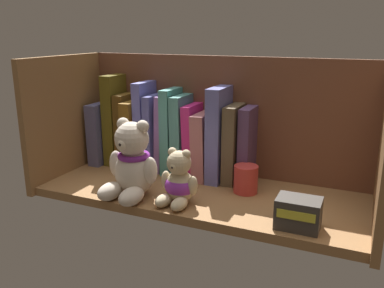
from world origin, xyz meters
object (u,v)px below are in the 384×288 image
book_2 (128,129)px  small_product_box (298,213)px  teddy_bear_larger (132,164)px  book_3 (138,133)px  book_5 (157,132)px  book_13 (248,145)px  book_1 (116,120)px  book_12 (235,143)px  book_9 (195,139)px  pillar_candle (246,179)px  book_0 (106,132)px  teddy_bear_smaller (179,182)px  book_8 (184,134)px  book_10 (207,144)px  book_4 (148,125)px  book_11 (221,133)px  book_7 (173,130)px  book_6 (165,133)px

book_2 → small_product_box: (50.65, -20.33, -6.98)cm
teddy_bear_larger → book_3: bearing=117.2°
book_5 → book_13: (25.27, 0.00, -0.76)cm
small_product_box → book_1: bearing=159.4°
book_12 → small_product_box: (19.35, -20.33, -6.62)cm
book_12 → book_9: bearing=-180.0°
pillar_candle → small_product_box: pillar_candle is taller
book_0 → teddy_bear_smaller: size_ratio=1.38×
teddy_bear_larger → book_1: bearing=131.0°
book_8 → book_10: bearing=0.0°
book_4 → book_13: book_4 is taller
book_5 → book_11: size_ratio=0.87×
book_12 → book_7: bearing=180.0°
teddy_bear_larger → small_product_box: 37.51cm
book_1 → book_11: (31.16, -0.00, -0.71)cm
book_3 → book_8: 13.96cm
book_1 → book_13: 38.29cm
book_0 → book_11: (35.06, -0.00, 3.21)cm
book_2 → book_8: size_ratio=0.96×
book_9 → teddy_bear_smaller: book_9 is taller
book_8 → book_11: 10.40cm
book_10 → book_7: bearing=180.0°
book_1 → book_8: book_1 is taller
book_1 → book_13: (38.18, 0.00, -3.00)cm
book_7 → book_11: 13.39cm
book_0 → book_4: 14.42cm
book_1 → book_12: size_ratio=1.29×
book_6 → teddy_bear_larger: (1.74, -19.55, -2.60)cm
book_5 → book_13: book_5 is taller
book_1 → book_10: size_ratio=1.48×
book_6 → teddy_bear_larger: bearing=-84.9°
book_0 → teddy_bear_smaller: book_0 is taller
teddy_bear_smaller → book_10: bearing=93.6°
book_8 → teddy_bear_smaller: size_ratio=1.68×
book_13 → teddy_bear_smaller: 21.90cm
book_1 → book_9: (23.90, -0.00, -3.16)cm
book_8 → pillar_candle: bearing=-20.8°
book_7 → teddy_bear_larger: bearing=-92.3°
book_1 → book_3: book_1 is taller
book_10 → book_13: book_13 is taller
book_7 → book_10: size_ratio=1.33×
book_5 → small_product_box: size_ratio=2.46×
book_10 → pillar_candle: bearing=-29.8°
book_13 → book_2: bearing=180.0°
book_3 → book_4: bearing=-0.0°
book_2 → small_product_box: book_2 is taller
book_8 → book_5: bearing=180.0°
book_9 → teddy_bear_smaller: size_ratio=1.51×
book_3 → book_8: bearing=-0.0°
book_10 → book_12: 7.67cm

